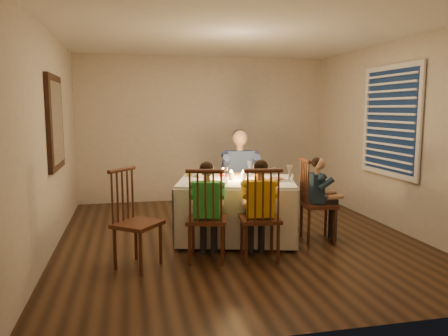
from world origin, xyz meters
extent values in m
plane|color=black|center=(0.00, 0.00, 0.00)|extent=(5.00, 5.00, 0.00)
cube|color=beige|center=(-2.25, 0.00, 1.30)|extent=(0.02, 5.00, 2.60)
cube|color=beige|center=(2.25, 0.00, 1.30)|extent=(0.02, 5.00, 2.60)
cube|color=beige|center=(0.00, 2.50, 1.30)|extent=(4.50, 0.02, 2.60)
plane|color=white|center=(0.00, 0.00, 2.60)|extent=(5.00, 5.00, 0.00)
cube|color=white|center=(-0.03, -0.05, 0.75)|extent=(1.65, 1.36, 0.04)
cube|color=white|center=(0.11, 0.46, 0.39)|extent=(1.43, 0.39, 0.71)
cube|color=white|center=(-0.16, -0.56, 0.39)|extent=(1.43, 0.39, 0.71)
cube|color=white|center=(0.68, -0.24, 0.39)|extent=(0.29, 1.04, 0.71)
cube|color=white|center=(-0.73, 0.13, 0.39)|extent=(0.29, 1.04, 0.71)
cylinder|color=white|center=(0.06, 0.28, 0.78)|extent=(0.32, 0.32, 0.02)
cylinder|color=white|center=(-0.39, -0.26, 0.78)|extent=(0.32, 0.32, 0.02)
cylinder|color=white|center=(0.18, -0.42, 0.78)|extent=(0.32, 0.32, 0.02)
cylinder|color=white|center=(0.45, -0.21, 0.78)|extent=(0.32, 0.32, 0.02)
cylinder|color=white|center=(-0.09, -0.03, 0.82)|extent=(0.06, 0.06, 0.10)
cylinder|color=white|center=(0.06, -0.07, 0.82)|extent=(0.06, 0.06, 0.10)
sphere|color=#F9F541|center=(-0.57, 0.41, 0.82)|extent=(0.09, 0.09, 0.09)
sphere|color=orange|center=(0.24, -0.07, 0.81)|extent=(0.08, 0.08, 0.08)
imported|color=white|center=(-0.40, 0.31, 0.80)|extent=(0.26, 0.26, 0.06)
cube|color=black|center=(-2.22, 0.30, 1.50)|extent=(0.05, 0.95, 1.15)
cube|color=white|center=(-2.19, 0.30, 1.50)|extent=(0.01, 0.78, 0.98)
cube|color=#0D1C35|center=(2.23, 0.10, 1.50)|extent=(0.01, 1.20, 1.40)
cube|color=white|center=(2.21, 0.10, 1.50)|extent=(0.03, 1.34, 1.54)
camera|label=1|loc=(-1.34, -5.36, 1.67)|focal=35.00mm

